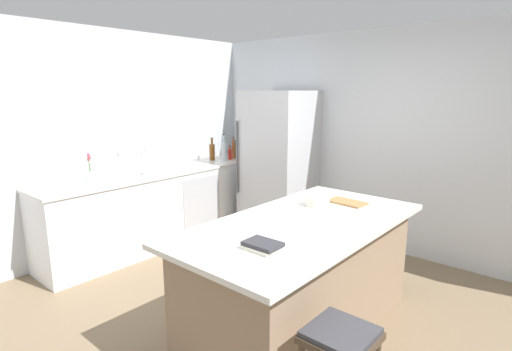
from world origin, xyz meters
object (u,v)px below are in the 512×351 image
(refrigerator, at_px, (279,164))
(wine_bottle, at_px, (237,148))
(cutting_board, at_px, (347,202))
(vinegar_bottle, at_px, (234,150))
(mixing_bowl, at_px, (317,201))
(kitchen_island, at_px, (301,274))
(whiskey_bottle, at_px, (212,151))
(flower_vase, at_px, (90,175))
(olive_oil_bottle, at_px, (240,149))
(hot_sauce_bottle, at_px, (230,154))
(cookbook_stack, at_px, (263,246))
(sink_faucet, at_px, (119,163))
(soda_bottle, at_px, (224,150))
(bar_stool, at_px, (340,349))
(paper_towel_roll, at_px, (145,163))

(refrigerator, height_order, wine_bottle, refrigerator)
(wine_bottle, bearing_deg, cutting_board, -23.78)
(vinegar_bottle, height_order, mixing_bowl, vinegar_bottle)
(kitchen_island, distance_m, whiskey_bottle, 2.88)
(flower_vase, bearing_deg, olive_oil_bottle, 89.89)
(hot_sauce_bottle, bearing_deg, cookbook_stack, -41.72)
(sink_faucet, bearing_deg, whiskey_bottle, 91.26)
(refrigerator, height_order, sink_faucet, refrigerator)
(flower_vase, height_order, soda_bottle, soda_bottle)
(whiskey_bottle, relative_size, mixing_bowl, 1.44)
(mixing_bowl, bearing_deg, flower_vase, -156.82)
(soda_bottle, xyz_separation_m, whiskey_bottle, (-0.14, -0.10, -0.02))
(hot_sauce_bottle, bearing_deg, whiskey_bottle, -127.47)
(bar_stool, xyz_separation_m, soda_bottle, (-3.08, 2.16, 0.55))
(refrigerator, height_order, paper_towel_roll, refrigerator)
(flower_vase, xyz_separation_m, paper_towel_roll, (0.01, 0.67, 0.04))
(hot_sauce_bottle, height_order, mixing_bowl, hot_sauce_bottle)
(hot_sauce_bottle, xyz_separation_m, soda_bottle, (-0.01, -0.10, 0.07))
(kitchen_island, relative_size, cutting_board, 6.28)
(wine_bottle, relative_size, mixing_bowl, 1.61)
(kitchen_island, bearing_deg, flower_vase, -168.17)
(mixing_bowl, bearing_deg, whiskey_bottle, 158.90)
(olive_oil_bottle, xyz_separation_m, mixing_bowl, (2.22, -1.37, -0.10))
(cutting_board, bearing_deg, kitchen_island, -90.71)
(vinegar_bottle, bearing_deg, wine_bottle, 99.99)
(kitchen_island, bearing_deg, refrigerator, 132.59)
(mixing_bowl, relative_size, cutting_board, 0.64)
(refrigerator, bearing_deg, vinegar_bottle, -179.17)
(bar_stool, relative_size, cookbook_stack, 2.67)
(bar_stool, height_order, vinegar_bottle, vinegar_bottle)
(vinegar_bottle, bearing_deg, refrigerator, 0.83)
(refrigerator, bearing_deg, paper_towel_roll, -120.12)
(olive_oil_bottle, height_order, mixing_bowl, olive_oil_bottle)
(soda_bottle, bearing_deg, cookbook_stack, -40.18)
(paper_towel_roll, height_order, vinegar_bottle, vinegar_bottle)
(kitchen_island, relative_size, flower_vase, 6.65)
(kitchen_island, xyz_separation_m, cutting_board, (0.01, 0.69, 0.46))
(sink_faucet, relative_size, soda_bottle, 0.81)
(paper_towel_roll, height_order, hot_sauce_bottle, paper_towel_roll)
(wine_bottle, relative_size, cutting_board, 1.03)
(hot_sauce_bottle, height_order, cookbook_stack, hot_sauce_bottle)
(refrigerator, relative_size, flower_vase, 5.84)
(hot_sauce_bottle, distance_m, whiskey_bottle, 0.26)
(olive_oil_bottle, distance_m, cookbook_stack, 3.51)
(cookbook_stack, relative_size, mixing_bowl, 1.08)
(flower_vase, bearing_deg, bar_stool, -4.00)
(hot_sauce_bottle, bearing_deg, paper_towel_roll, -92.06)
(soda_bottle, height_order, cutting_board, soda_bottle)
(whiskey_bottle, bearing_deg, sink_faucet, -88.74)
(refrigerator, distance_m, flower_vase, 2.32)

